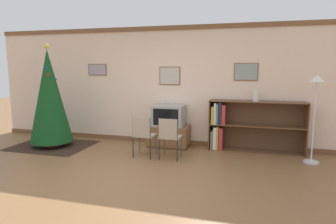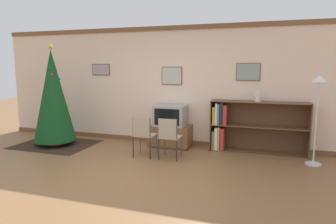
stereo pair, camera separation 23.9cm
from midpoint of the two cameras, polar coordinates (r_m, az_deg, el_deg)
The scene contains 11 objects.
ground_plane at distance 4.92m, azimuth -9.84°, elevation -12.81°, with size 24.00×24.00×0.00m, color brown.
wall_back at distance 6.96m, azimuth -1.10°, elevation 5.02°, with size 8.90×0.11×2.70m.
area_rug at distance 7.41m, azimuth -22.03°, elevation -5.96°, with size 1.73×1.36×0.01m.
christmas_tree at distance 7.22m, azimuth -22.54°, elevation 2.78°, with size 0.93×0.93×2.27m.
tv_console at distance 6.76m, azimuth -0.85°, elevation -4.59°, with size 0.90×0.55×0.49m.
television at distance 6.67m, azimuth -0.87°, elevation -0.65°, with size 0.68×0.54×0.46m.
folding_chair_left at distance 5.94m, azimuth -5.92°, elevation -4.22°, with size 0.40×0.40×0.82m.
folding_chair_right at distance 5.77m, azimuth -0.94°, elevation -4.57°, with size 0.40×0.40×0.82m.
bookshelf at distance 6.55m, azimuth 12.61°, elevation -2.61°, with size 1.97×0.36×1.08m.
vase at distance 6.42m, azimuth 15.41°, elevation 2.94°, with size 0.12×0.12×0.21m.
standing_lamp at distance 6.03m, azimuth 25.32°, elevation 2.77°, with size 0.28×0.28×1.64m.
Camera 1 is at (1.90, -4.16, 1.78)m, focal length 32.00 mm.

